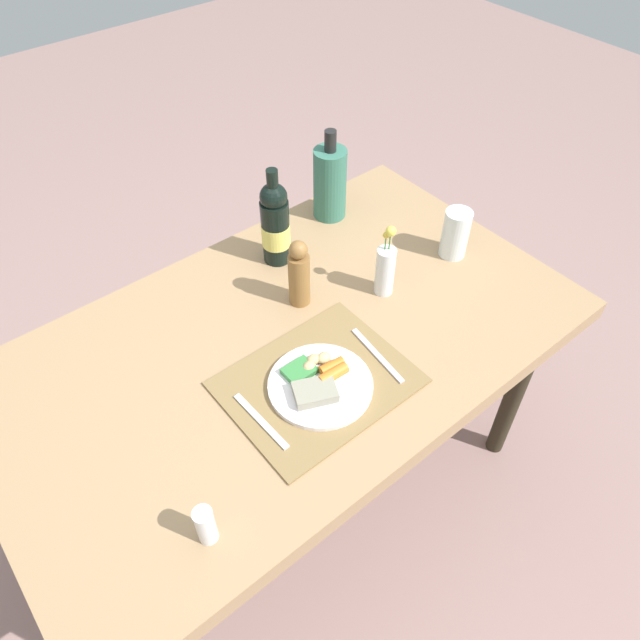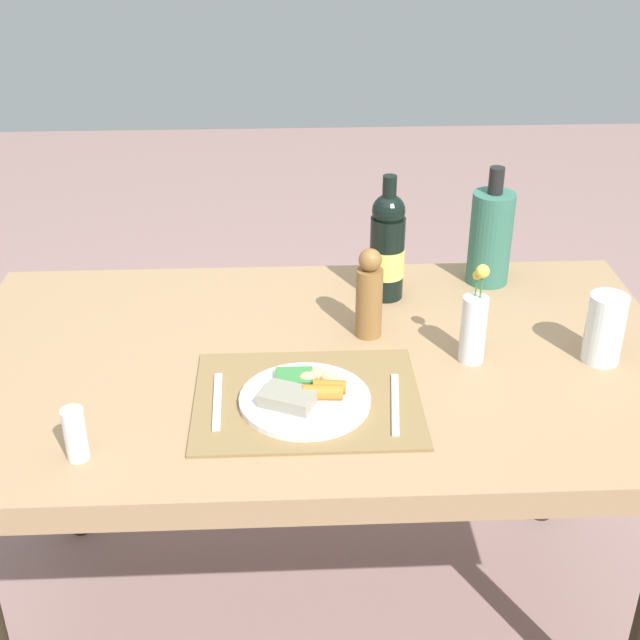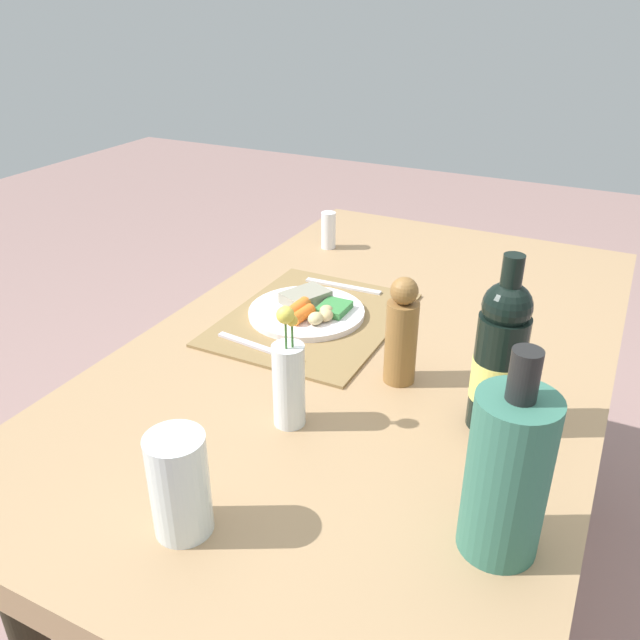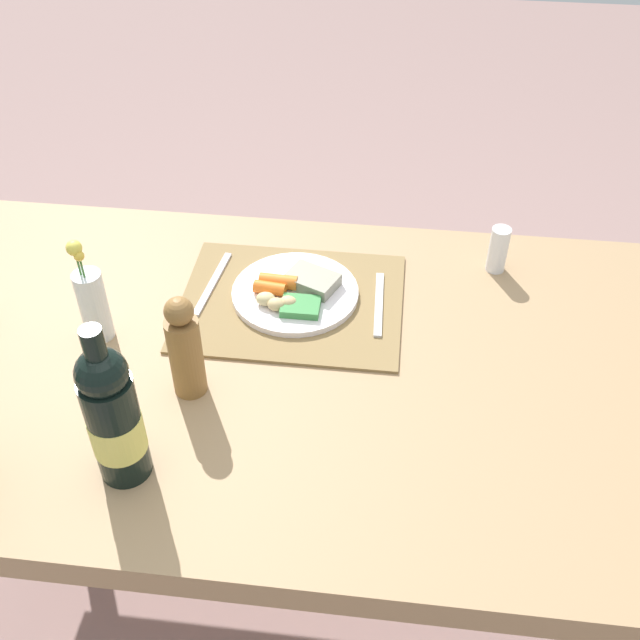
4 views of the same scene
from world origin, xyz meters
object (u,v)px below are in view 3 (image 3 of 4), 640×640
object	(u,v)px
dining_table	(374,372)
water_tumbler	(180,490)
fork	(343,286)
knife	(260,347)
salt_shaker	(328,230)
wine_bottle	(500,358)
flower_vase	(289,381)
pepper_mill	(402,333)
dinner_plate	(308,310)
cooler_bottle	(507,473)

from	to	relation	value
dining_table	water_tumbler	world-z (taller)	water_tumbler
fork	knife	distance (m)	0.32
salt_shaker	water_tumbler	size ratio (longest dim) A/B	0.68
salt_shaker	wine_bottle	bearing A→B (deg)	44.34
water_tumbler	flower_vase	bearing A→B (deg)	177.45
fork	water_tumbler	xyz separation A→B (m)	(0.74, 0.12, 0.05)
pepper_mill	water_tumbler	xyz separation A→B (m)	(0.45, -0.12, -0.03)
dinner_plate	salt_shaker	distance (m)	0.40
dinner_plate	salt_shaker	world-z (taller)	salt_shaker
wine_bottle	pepper_mill	bearing A→B (deg)	-107.77
cooler_bottle	pepper_mill	bearing A→B (deg)	-141.48
flower_vase	pepper_mill	bearing A→B (deg)	150.46
salt_shaker	wine_bottle	distance (m)	0.80
cooler_bottle	water_tumbler	bearing A→B (deg)	-67.52
wine_bottle	water_tumbler	size ratio (longest dim) A/B	2.01
water_tumbler	pepper_mill	bearing A→B (deg)	164.88
wine_bottle	dinner_plate	bearing A→B (deg)	-114.67
fork	water_tumbler	bearing A→B (deg)	7.52
knife	wine_bottle	bearing A→B (deg)	92.38
knife	cooler_bottle	world-z (taller)	cooler_bottle
cooler_bottle	pepper_mill	size ratio (longest dim) A/B	1.42
salt_shaker	pepper_mill	distance (m)	0.65
pepper_mill	water_tumbler	world-z (taller)	pepper_mill
dining_table	flower_vase	distance (m)	0.33
dinner_plate	flower_vase	size ratio (longest dim) A/B	1.16
dinner_plate	water_tumbler	xyz separation A→B (m)	(0.58, 0.13, 0.04)
dining_table	wine_bottle	bearing A→B (deg)	58.08
dinner_plate	flower_vase	distance (m)	0.36
cooler_bottle	salt_shaker	bearing A→B (deg)	-142.56
dining_table	wine_bottle	distance (m)	0.36
dining_table	water_tumbler	bearing A→B (deg)	-3.50
cooler_bottle	flower_vase	distance (m)	0.36
dining_table	fork	size ratio (longest dim) A/B	8.01
fork	wine_bottle	xyz separation A→B (m)	(0.35, 0.42, 0.11)
wine_bottle	cooler_bottle	size ratio (longest dim) A/B	1.03
salt_shaker	flower_vase	size ratio (longest dim) A/B	0.46
dinner_plate	knife	xyz separation A→B (m)	(0.16, -0.02, -0.01)
salt_shaker	water_tumbler	xyz separation A→B (m)	(0.96, 0.27, 0.01)
knife	wine_bottle	size ratio (longest dim) A/B	0.68
dinner_plate	pepper_mill	xyz separation A→B (m)	(0.14, 0.25, 0.07)
knife	cooler_bottle	size ratio (longest dim) A/B	0.70
pepper_mill	water_tumbler	distance (m)	0.46
salt_shaker	wine_bottle	size ratio (longest dim) A/B	0.34
fork	salt_shaker	bearing A→B (deg)	-148.84
wine_bottle	water_tumbler	xyz separation A→B (m)	(0.39, -0.29, -0.06)
salt_shaker	cooler_bottle	world-z (taller)	cooler_bottle
wine_bottle	dining_table	bearing A→B (deg)	-121.92
fork	flower_vase	world-z (taller)	flower_vase
wine_bottle	flower_vase	bearing A→B (deg)	-64.00
pepper_mill	dinner_plate	bearing A→B (deg)	-119.05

